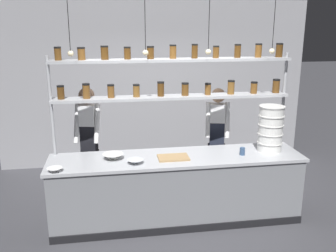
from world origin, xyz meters
name	(u,v)px	position (x,y,z in m)	size (l,w,h in m)	color
ground_plane	(176,219)	(0.00, 0.00, 0.00)	(40.00, 40.00, 0.00)	#3D3D42
back_wall	(155,84)	(0.00, 2.33, 1.52)	(5.76, 0.12, 3.03)	#939399
prep_counter	(177,189)	(0.00, 0.00, 0.46)	(3.36, 0.76, 0.92)	gray
spice_shelf_unit	(173,81)	(0.01, 0.33, 1.87)	(3.24, 0.28, 2.36)	#ADAFB5
chef_left	(89,138)	(-1.17, 0.69, 1.02)	(0.41, 0.33, 1.75)	black
chef_center	(217,134)	(0.77, 0.76, 0.97)	(0.41, 0.34, 1.68)	black
container_stack	(271,129)	(1.30, 0.04, 1.24)	(0.35, 0.35, 0.63)	white
cutting_board	(173,157)	(-0.06, -0.06, 0.93)	(0.40, 0.26, 0.02)	#A88456
prep_bowl_near_left	(135,162)	(-0.56, -0.18, 0.95)	(0.21, 0.21, 0.06)	silver
prep_bowl_center_front	(55,170)	(-1.52, -0.29, 0.94)	(0.18, 0.18, 0.05)	white
prep_bowl_center_back	(113,157)	(-0.83, 0.03, 0.96)	(0.27, 0.27, 0.07)	silver
serving_cup_front	(242,151)	(0.87, -0.08, 0.97)	(0.07, 0.07, 0.10)	#334C70
pendant_light_row	(176,49)	(-0.01, 0.00, 2.32)	(2.57, 0.07, 0.75)	black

